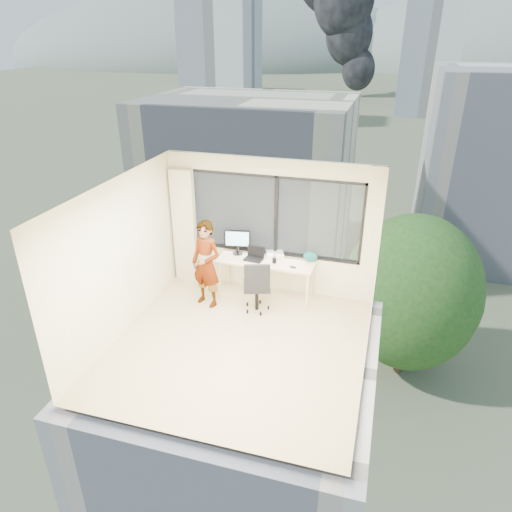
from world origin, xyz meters
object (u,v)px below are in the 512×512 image
at_px(desk, 266,278).
at_px(monitor, 237,242).
at_px(laptop, 254,254).
at_px(chair, 257,284).
at_px(person, 206,264).
at_px(game_console, 275,254).
at_px(handbag, 310,256).

relative_size(desk, monitor, 3.64).
xyz_separation_m(monitor, laptop, (0.37, -0.17, -0.14)).
bearing_deg(chair, person, 165.73).
xyz_separation_m(monitor, game_console, (0.72, 0.10, -0.21)).
bearing_deg(monitor, game_console, -2.58).
height_order(person, handbag, person).
height_order(person, monitor, person).
bearing_deg(chair, desk, 70.21).
bearing_deg(person, game_console, 54.16).
bearing_deg(person, chair, 20.22).
bearing_deg(laptop, person, -135.86).
xyz_separation_m(desk, laptop, (-0.23, -0.04, 0.48)).
height_order(desk, monitor, monitor).
relative_size(game_console, laptop, 0.88).
bearing_deg(chair, laptop, 95.13).
bearing_deg(handbag, monitor, 164.95).
distance_m(person, laptop, 0.91).
height_order(desk, handbag, handbag).
height_order(chair, game_console, chair).
relative_size(person, monitor, 3.32).
bearing_deg(person, desk, 48.51).
relative_size(chair, handbag, 3.89).
height_order(game_console, laptop, laptop).
bearing_deg(chair, handbag, 24.21).
xyz_separation_m(desk, game_console, (0.12, 0.23, 0.41)).
xyz_separation_m(monitor, handbag, (1.40, 0.07, -0.14)).
relative_size(chair, person, 0.64).
distance_m(chair, monitor, 1.00).
relative_size(desk, person, 1.09).
distance_m(desk, laptop, 0.54).
bearing_deg(desk, person, -148.56).
bearing_deg(handbag, game_console, 159.75).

